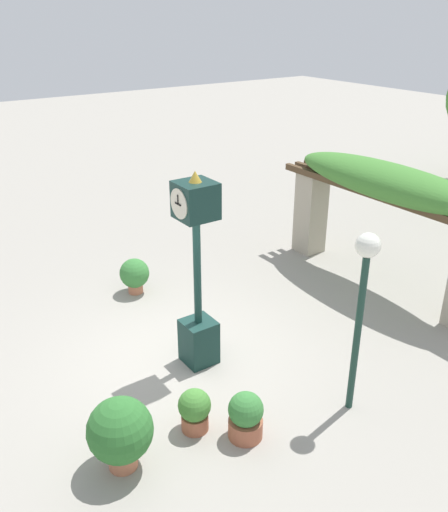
{
  "coord_description": "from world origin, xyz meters",
  "views": [
    {
      "loc": [
        6.62,
        -3.62,
        5.33
      ],
      "look_at": [
        0.25,
        0.78,
        1.78
      ],
      "focal_mm": 38.0,
      "sensor_mm": 36.0,
      "label": 1
    }
  ],
  "objects_px": {
    "potted_plant_near_right": "(135,274)",
    "potted_plant_far_right": "(246,416)",
    "pedestal_clock": "(197,277)",
    "potted_plant_near_left": "(120,432)",
    "potted_plant_far_left": "(195,410)",
    "lamp_post": "(363,284)"
  },
  "relations": [
    {
      "from": "potted_plant_far_right",
      "to": "lamp_post",
      "type": "relative_size",
      "value": 0.25
    },
    {
      "from": "potted_plant_near_left",
      "to": "potted_plant_near_right",
      "type": "relative_size",
      "value": 1.36
    },
    {
      "from": "pedestal_clock",
      "to": "potted_plant_near_left",
      "type": "relative_size",
      "value": 3.22
    },
    {
      "from": "potted_plant_far_right",
      "to": "potted_plant_far_left",
      "type": "bearing_deg",
      "value": -136.11
    },
    {
      "from": "pedestal_clock",
      "to": "potted_plant_far_left",
      "type": "bearing_deg",
      "value": -34.32
    },
    {
      "from": "potted_plant_near_right",
      "to": "potted_plant_near_left",
      "type": "bearing_deg",
      "value": -28.08
    },
    {
      "from": "potted_plant_near_right",
      "to": "potted_plant_far_right",
      "type": "bearing_deg",
      "value": -7.53
    },
    {
      "from": "potted_plant_near_right",
      "to": "potted_plant_far_right",
      "type": "height_order",
      "value": "potted_plant_near_right"
    },
    {
      "from": "potted_plant_far_left",
      "to": "lamp_post",
      "type": "relative_size",
      "value": 0.23
    },
    {
      "from": "potted_plant_far_right",
      "to": "potted_plant_near_right",
      "type": "bearing_deg",
      "value": 172.47
    },
    {
      "from": "potted_plant_near_left",
      "to": "potted_plant_far_left",
      "type": "xyz_separation_m",
      "value": [
        -0.05,
        1.11,
        -0.23
      ]
    },
    {
      "from": "pedestal_clock",
      "to": "lamp_post",
      "type": "relative_size",
      "value": 1.18
    },
    {
      "from": "potted_plant_near_right",
      "to": "potted_plant_far_right",
      "type": "relative_size",
      "value": 1.06
    },
    {
      "from": "pedestal_clock",
      "to": "potted_plant_near_left",
      "type": "bearing_deg",
      "value": -55.61
    },
    {
      "from": "potted_plant_near_right",
      "to": "potted_plant_far_left",
      "type": "relative_size",
      "value": 1.16
    },
    {
      "from": "potted_plant_near_right",
      "to": "potted_plant_far_right",
      "type": "xyz_separation_m",
      "value": [
        4.6,
        -0.61,
        -0.07
      ]
    },
    {
      "from": "potted_plant_far_left",
      "to": "potted_plant_far_right",
      "type": "height_order",
      "value": "potted_plant_far_right"
    },
    {
      "from": "potted_plant_far_right",
      "to": "potted_plant_near_left",
      "type": "bearing_deg",
      "value": -105.96
    },
    {
      "from": "pedestal_clock",
      "to": "potted_plant_far_right",
      "type": "height_order",
      "value": "pedestal_clock"
    },
    {
      "from": "potted_plant_near_right",
      "to": "lamp_post",
      "type": "xyz_separation_m",
      "value": [
        4.98,
        1.01,
        1.62
      ]
    },
    {
      "from": "potted_plant_far_left",
      "to": "potted_plant_near_left",
      "type": "bearing_deg",
      "value": -87.26
    },
    {
      "from": "pedestal_clock",
      "to": "potted_plant_near_left",
      "type": "distance_m",
      "value": 2.64
    }
  ]
}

